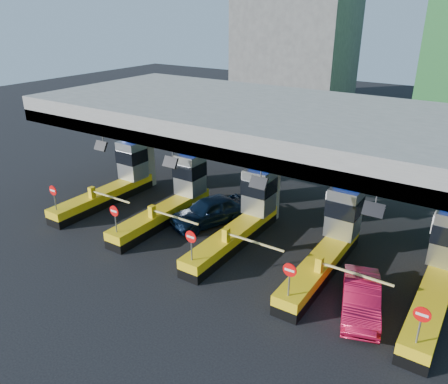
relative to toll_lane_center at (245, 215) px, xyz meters
The scene contains 10 objects.
ground 1.42m from the toll_lane_center, 90.42° to the right, with size 120.00×120.00×0.00m, color black.
toll_canopy 5.40m from the toll_lane_center, 90.02° to the left, with size 28.00×12.09×7.00m.
toll_lane_far_left 10.00m from the toll_lane_center, behind, with size 4.43×8.00×4.16m.
toll_lane_left 5.00m from the toll_lane_center, behind, with size 4.43×8.00×4.16m.
toll_lane_center is the anchor object (origin of this frame).
toll_lane_right 5.00m from the toll_lane_center, ahead, with size 4.43×8.00×4.16m.
toll_lane_far_right 10.00m from the toll_lane_center, ahead, with size 4.43×8.00×4.16m.
bg_building_concrete 39.11m from the toll_lane_center, 111.40° to the left, with size 14.00×10.00×18.00m, color #4C4C49.
van 2.71m from the toll_lane_center, behind, with size 1.95×4.85×1.65m, color black.
red_car 8.08m from the toll_lane_center, 21.80° to the right, with size 1.48×4.26×1.40m, color #AA0D2C.
Camera 1 is at (11.01, -18.52, 11.98)m, focal length 35.00 mm.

